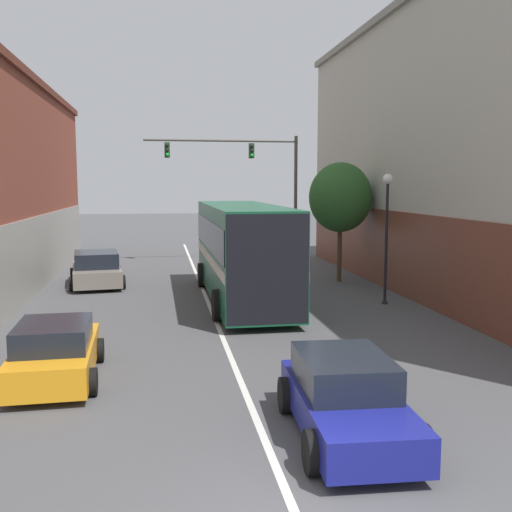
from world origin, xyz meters
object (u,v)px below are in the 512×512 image
object	(u,v)px
parked_car_left_near	(96,269)
street_lamp	(387,222)
street_tree_near	(340,198)
traffic_signal_gantry	(253,171)
bus	(242,247)
parked_car_left_mid	(55,353)
hatchback_foreground	(346,399)

from	to	relation	value
parked_car_left_near	street_lamp	size ratio (longest dim) A/B	1.01
street_tree_near	parked_car_left_near	bearing A→B (deg)	175.97
traffic_signal_gantry	street_lamp	bearing A→B (deg)	-76.77
bus	parked_car_left_near	xyz separation A→B (m)	(-5.63, 4.33, -1.29)
parked_car_left_near	parked_car_left_mid	bearing A→B (deg)	174.41
street_tree_near	street_lamp	bearing A→B (deg)	-88.16
parked_car_left_mid	bus	bearing A→B (deg)	-34.45
bus	traffic_signal_gantry	bearing A→B (deg)	-11.27
street_lamp	street_tree_near	size ratio (longest dim) A/B	0.89
bus	parked_car_left_near	distance (m)	7.22
hatchback_foreground	parked_car_left_near	size ratio (longest dim) A/B	0.85
parked_car_left_near	street_tree_near	bearing A→B (deg)	-101.33
parked_car_left_near	traffic_signal_gantry	bearing A→B (deg)	-57.20
street_lamp	street_tree_near	world-z (taller)	street_tree_near
parked_car_left_near	traffic_signal_gantry	distance (m)	10.94
bus	traffic_signal_gantry	distance (m)	11.42
hatchback_foreground	parked_car_left_near	bearing A→B (deg)	21.84
bus	parked_car_left_mid	bearing A→B (deg)	147.08
hatchback_foreground	street_tree_near	size ratio (longest dim) A/B	0.77
bus	parked_car_left_mid	distance (m)	9.87
parked_car_left_mid	street_tree_near	xyz separation A→B (m)	(10.04, 11.84, 3.05)
bus	street_lamp	size ratio (longest dim) A/B	2.21
traffic_signal_gantry	street_lamp	xyz separation A→B (m)	(2.88, -12.23, -2.02)
parked_car_left_mid	traffic_signal_gantry	distance (m)	20.88
hatchback_foreground	parked_car_left_mid	bearing A→B (deg)	57.27
parked_car_left_mid	parked_car_left_near	bearing A→B (deg)	-0.23
parked_car_left_near	traffic_signal_gantry	world-z (taller)	traffic_signal_gantry
street_tree_near	hatchback_foreground	bearing A→B (deg)	-106.65
parked_car_left_mid	street_tree_near	size ratio (longest dim) A/B	0.74
parked_car_left_near	street_lamp	xyz separation A→B (m)	(10.58, -5.74, 2.26)
traffic_signal_gantry	street_tree_near	size ratio (longest dim) A/B	1.59
parked_car_left_near	street_lamp	bearing A→B (deg)	-125.81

